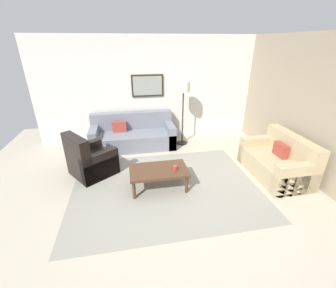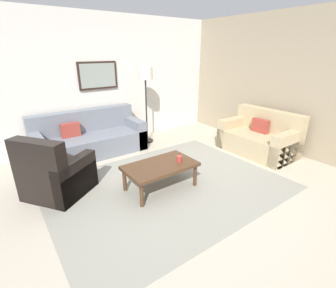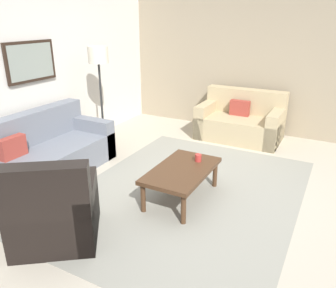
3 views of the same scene
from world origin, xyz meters
name	(u,v)px [view 3 (image 3 of 3)]	position (x,y,z in m)	size (l,w,h in m)	color
ground_plane	(187,194)	(0.00, 0.00, 0.00)	(8.00, 8.00, 0.00)	#B2A893
rear_partition	(30,70)	(0.00, 2.60, 1.40)	(6.00, 0.12, 2.80)	silver
stone_feature_panel	(255,59)	(3.00, 0.00, 1.40)	(0.12, 5.20, 2.80)	gray
area_rug	(187,193)	(0.00, 0.00, 0.00)	(3.58, 2.71, 0.01)	gray
couch_main	(37,157)	(-0.53, 2.09, 0.30)	(2.18, 0.91, 0.88)	slate
couch_loveseat	(241,122)	(2.44, 0.02, 0.30)	(0.90, 1.49, 0.88)	tan
armchair_leather	(54,215)	(-1.50, 0.76, 0.31)	(1.12, 1.12, 0.95)	black
coffee_table	(182,172)	(-0.13, 0.01, 0.36)	(1.10, 0.64, 0.41)	#472D1C
cup	(198,158)	(0.17, -0.07, 0.46)	(0.08, 0.08, 0.09)	#B2332D
lamp_standing	(99,66)	(0.82, 1.97, 1.41)	(0.32, 0.32, 1.71)	black
framed_artwork	(31,62)	(-0.04, 2.51, 1.54)	(0.85, 0.04, 0.58)	black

